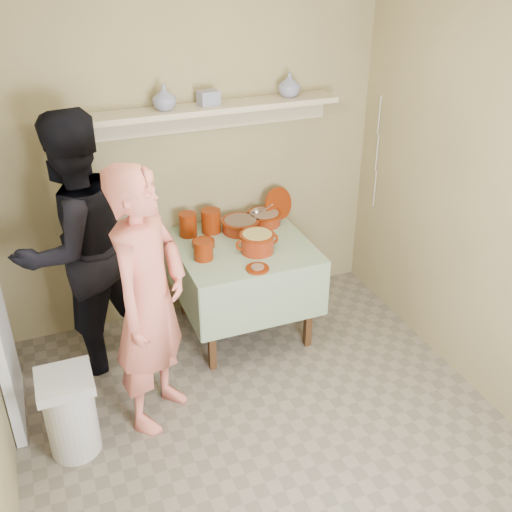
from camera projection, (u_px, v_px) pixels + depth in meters
name	position (u px, v px, depth m)	size (l,w,h in m)	color
ground	(278.00, 450.00, 3.67)	(3.50, 3.50, 0.00)	#756B5C
plate_stack_a	(188.00, 225.00, 4.51)	(0.14, 0.14, 0.18)	#661B06
plate_stack_b	(211.00, 221.00, 4.57)	(0.15, 0.15, 0.18)	#661B06
bowl_stack	(203.00, 250.00, 4.20)	(0.14, 0.14, 0.14)	#661B06
empty_bowl	(203.00, 244.00, 4.39)	(0.17, 0.17, 0.05)	#661B06
propped_lid	(278.00, 204.00, 4.78)	(0.27, 0.27, 0.02)	#661B06
vase_right	(289.00, 85.00, 4.39)	(0.17, 0.17, 0.17)	navy
vase_left	(164.00, 97.00, 4.06)	(0.16, 0.16, 0.17)	navy
ceramic_box	(209.00, 98.00, 4.19)	(0.14, 0.10, 0.10)	navy
person_cook	(150.00, 302.00, 3.56)	(0.63, 0.41, 1.73)	#E67463
person_helper	(77.00, 247.00, 4.02)	(0.91, 0.71, 1.87)	black
room_shell	(284.00, 211.00, 2.90)	(3.04, 3.54, 2.62)	#9A8C5E
serving_table	(243.00, 258.00, 4.49)	(0.97, 0.97, 0.76)	#4C2D16
cazuela_meat_a	(240.00, 224.00, 4.59)	(0.30, 0.30, 0.10)	maroon
cazuela_meat_b	(264.00, 217.00, 4.70)	(0.28, 0.28, 0.10)	maroon
ladle	(257.00, 212.00, 4.67)	(0.08, 0.26, 0.19)	silver
cazuela_rice	(257.00, 241.00, 4.29)	(0.33, 0.25, 0.14)	maroon
front_plate	(257.00, 268.00, 4.09)	(0.16, 0.16, 0.03)	#661B06
wall_shelf	(217.00, 110.00, 4.28)	(1.80, 0.25, 0.21)	#C4B191
trash_bin	(71.00, 413.00, 3.56)	(0.32, 0.32, 0.56)	silver
electrical_cord	(377.00, 153.00, 4.75)	(0.01, 0.05, 0.90)	silver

